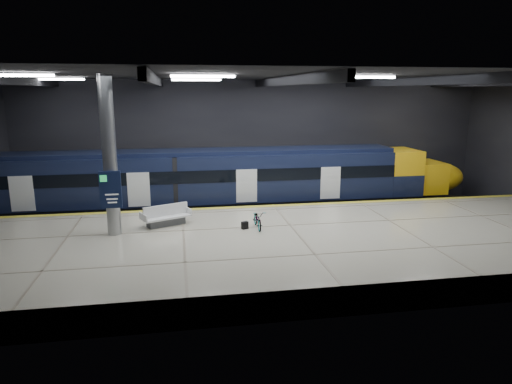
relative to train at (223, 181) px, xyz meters
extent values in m
plane|color=black|center=(2.52, -5.50, -2.06)|extent=(30.00, 30.00, 0.00)
cube|color=black|center=(2.52, 2.50, 1.94)|extent=(30.00, 0.10, 8.00)
cube|color=black|center=(2.52, -13.50, 1.94)|extent=(30.00, 0.10, 8.00)
cube|color=black|center=(2.52, -5.50, 5.94)|extent=(30.00, 16.00, 0.10)
cube|color=black|center=(-9.48, -5.50, 5.69)|extent=(0.25, 16.00, 0.40)
cube|color=black|center=(-3.48, -5.50, 5.69)|extent=(0.25, 16.00, 0.40)
cube|color=black|center=(2.52, -5.50, 5.69)|extent=(0.25, 16.00, 0.40)
cube|color=black|center=(8.52, -5.50, 5.69)|extent=(0.25, 16.00, 0.40)
cube|color=white|center=(-8.48, -7.50, 5.82)|extent=(2.60, 0.18, 0.10)
cube|color=white|center=(-1.48, -7.50, 5.82)|extent=(2.60, 0.18, 0.10)
cube|color=white|center=(5.52, -7.50, 5.82)|extent=(2.60, 0.18, 0.10)
cube|color=white|center=(12.52, -7.50, 5.82)|extent=(2.60, 0.18, 0.10)
cube|color=white|center=(-8.48, -1.50, 5.82)|extent=(2.60, 0.18, 0.10)
cube|color=white|center=(-1.48, -1.50, 5.82)|extent=(2.60, 0.18, 0.10)
cube|color=white|center=(5.52, -1.50, 5.82)|extent=(2.60, 0.18, 0.10)
cube|color=white|center=(12.52, -1.50, 5.82)|extent=(2.60, 0.18, 0.10)
cube|color=beige|center=(2.52, -8.00, -1.51)|extent=(30.00, 11.00, 1.10)
cube|color=gold|center=(2.52, -2.75, -0.95)|extent=(30.00, 0.40, 0.01)
cube|color=gray|center=(2.52, -0.72, -1.98)|extent=(30.00, 0.08, 0.16)
cube|color=gray|center=(2.52, 0.72, -1.98)|extent=(30.00, 0.08, 0.16)
cube|color=black|center=(-1.80, 0.00, -1.51)|extent=(24.00, 2.58, 0.80)
cube|color=black|center=(-1.80, 0.00, 0.27)|extent=(24.00, 2.80, 2.75)
cube|color=black|center=(-1.80, 0.00, 1.76)|extent=(24.00, 2.30, 0.24)
cube|color=black|center=(-1.80, -1.41, 0.54)|extent=(24.00, 0.04, 0.70)
cube|color=white|center=(1.20, -1.41, -0.06)|extent=(1.20, 0.05, 1.90)
cube|color=yellow|center=(11.20, 0.00, 0.27)|extent=(2.00, 2.80, 2.75)
ellipsoid|color=yellow|center=(13.80, 0.00, -0.21)|extent=(3.60, 2.52, 1.90)
cube|color=black|center=(11.50, 0.00, 0.44)|extent=(1.60, 2.38, 0.80)
cube|color=#595B60|center=(-3.26, -5.52, -0.79)|extent=(1.83, 1.22, 0.33)
cube|color=white|center=(-3.26, -5.52, -0.54)|extent=(2.39, 1.76, 0.09)
cube|color=white|center=(-3.26, -5.52, -0.23)|extent=(2.04, 0.99, 0.55)
cube|color=white|center=(-4.26, -5.97, -0.41)|extent=(0.45, 0.88, 0.33)
cube|color=white|center=(-2.26, -5.07, -0.41)|extent=(0.45, 0.88, 0.33)
imported|color=#99999E|center=(0.91, -6.74, -0.53)|extent=(0.58, 1.65, 0.86)
cube|color=black|center=(0.31, -6.74, -0.78)|extent=(0.35, 0.28, 0.35)
cylinder|color=#9EA0A5|center=(-5.48, -6.50, 2.49)|extent=(0.60, 0.60, 6.90)
cube|color=#0E1836|center=(-5.48, -6.92, 1.14)|extent=(0.90, 0.12, 1.60)
camera|label=1|loc=(-2.59, -26.62, 5.24)|focal=32.00mm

